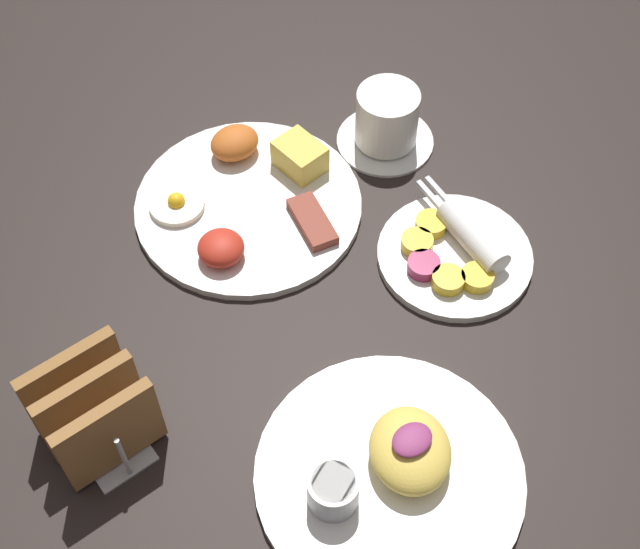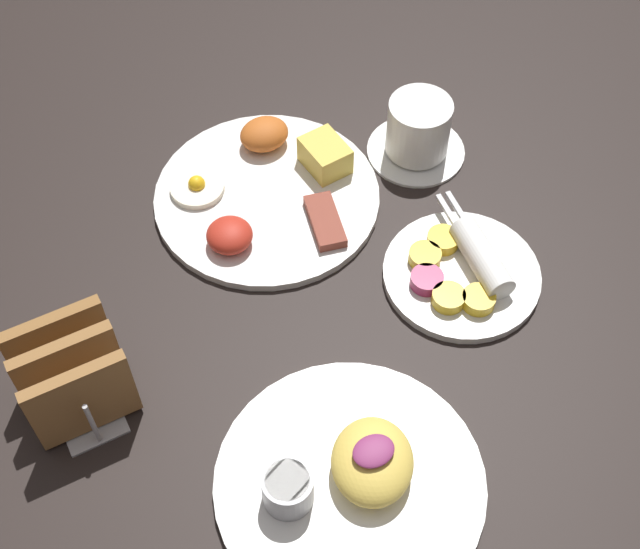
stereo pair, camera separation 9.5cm
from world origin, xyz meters
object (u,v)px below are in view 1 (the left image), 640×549
at_px(plate_condiments, 455,252).
at_px(toast_rack, 93,410).
at_px(plate_foreground, 390,470).
at_px(plate_breakfast, 249,198).
at_px(coffee_cup, 387,121).

height_order(plate_condiments, toast_rack, toast_rack).
relative_size(plate_condiments, plate_foreground, 0.71).
xyz_separation_m(plate_foreground, toast_rack, (-0.19, 0.20, 0.03)).
relative_size(plate_condiments, toast_rack, 1.57).
height_order(plate_breakfast, coffee_cup, coffee_cup).
bearing_deg(plate_foreground, plate_breakfast, 76.31).
height_order(toast_rack, coffee_cup, toast_rack).
bearing_deg(plate_breakfast, plate_foreground, -103.69).
height_order(plate_breakfast, toast_rack, toast_rack).
xyz_separation_m(plate_condiments, plate_foreground, (-0.23, -0.15, 0.00)).
distance_m(plate_foreground, toast_rack, 0.28).
relative_size(plate_breakfast, plate_condiments, 1.45).
bearing_deg(toast_rack, plate_breakfast, 28.77).
xyz_separation_m(plate_breakfast, coffee_cup, (0.19, -0.02, 0.02)).
bearing_deg(plate_foreground, toast_rack, 133.44).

